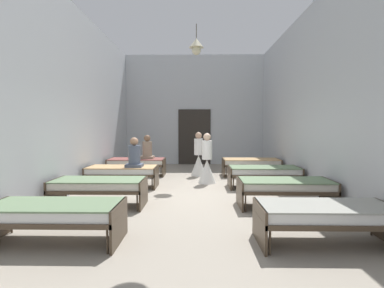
{
  "coord_description": "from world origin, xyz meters",
  "views": [
    {
      "loc": [
        0.11,
        -6.91,
        1.68
      ],
      "look_at": [
        0.0,
        -0.38,
        1.27
      ],
      "focal_mm": 27.16,
      "sensor_mm": 36.0,
      "label": 1
    }
  ],
  "objects_px": {
    "bed_left_row_0": "(55,213)",
    "bed_left_row_1": "(99,185)",
    "nurse_mid_aisle": "(207,165)",
    "patient_seated_secondary": "(134,156)",
    "bed_left_row_3": "(137,163)",
    "patient_seated_primary": "(147,150)",
    "bed_left_row_2": "(122,171)",
    "bed_right_row_2": "(264,172)",
    "bed_right_row_1": "(285,186)",
    "bed_right_row_0": "(326,214)",
    "nurse_near_aisle": "(199,160)",
    "bed_right_row_3": "(251,163)"
  },
  "relations": [
    {
      "from": "bed_right_row_0",
      "to": "bed_right_row_1",
      "type": "relative_size",
      "value": 1.0
    },
    {
      "from": "bed_left_row_2",
      "to": "bed_left_row_3",
      "type": "relative_size",
      "value": 1.0
    },
    {
      "from": "nurse_near_aisle",
      "to": "bed_right_row_3",
      "type": "bearing_deg",
      "value": -155.77
    },
    {
      "from": "bed_left_row_1",
      "to": "bed_left_row_2",
      "type": "bearing_deg",
      "value": 90.0
    },
    {
      "from": "bed_left_row_2",
      "to": "nurse_near_aisle",
      "type": "distance_m",
      "value": 2.86
    },
    {
      "from": "bed_right_row_0",
      "to": "bed_left_row_1",
      "type": "xyz_separation_m",
      "value": [
        -3.86,
        1.9,
        0.0
      ]
    },
    {
      "from": "bed_left_row_0",
      "to": "bed_right_row_3",
      "type": "relative_size",
      "value": 1.0
    },
    {
      "from": "bed_left_row_0",
      "to": "bed_right_row_0",
      "type": "relative_size",
      "value": 1.0
    },
    {
      "from": "bed_right_row_1",
      "to": "nurse_near_aisle",
      "type": "distance_m",
      "value": 4.23
    },
    {
      "from": "bed_left_row_2",
      "to": "bed_left_row_3",
      "type": "bearing_deg",
      "value": 90.0
    },
    {
      "from": "bed_right_row_0",
      "to": "bed_right_row_3",
      "type": "xyz_separation_m",
      "value": [
        0.0,
        5.7,
        0.0
      ]
    },
    {
      "from": "bed_left_row_0",
      "to": "bed_left_row_1",
      "type": "distance_m",
      "value": 1.9
    },
    {
      "from": "bed_left_row_3",
      "to": "nurse_mid_aisle",
      "type": "distance_m",
      "value": 2.66
    },
    {
      "from": "bed_right_row_1",
      "to": "patient_seated_primary",
      "type": "bearing_deg",
      "value": 132.29
    },
    {
      "from": "bed_right_row_1",
      "to": "nurse_mid_aisle",
      "type": "bearing_deg",
      "value": 121.08
    },
    {
      "from": "bed_right_row_0",
      "to": "bed_right_row_3",
      "type": "bearing_deg",
      "value": 90.0
    },
    {
      "from": "bed_left_row_0",
      "to": "bed_left_row_2",
      "type": "xyz_separation_m",
      "value": [
        0.0,
        3.8,
        0.0
      ]
    },
    {
      "from": "patient_seated_primary",
      "to": "patient_seated_secondary",
      "type": "xyz_separation_m",
      "value": [
        0.0,
        -2.04,
        0.0
      ]
    },
    {
      "from": "bed_right_row_0",
      "to": "bed_left_row_0",
      "type": "bearing_deg",
      "value": 180.0
    },
    {
      "from": "bed_right_row_1",
      "to": "bed_left_row_3",
      "type": "relative_size",
      "value": 1.0
    },
    {
      "from": "bed_left_row_3",
      "to": "bed_right_row_3",
      "type": "height_order",
      "value": "same"
    },
    {
      "from": "nurse_mid_aisle",
      "to": "patient_seated_primary",
      "type": "xyz_separation_m",
      "value": [
        -1.99,
        1.33,
        0.34
      ]
    },
    {
      "from": "nurse_mid_aisle",
      "to": "patient_seated_secondary",
      "type": "bearing_deg",
      "value": 159.65
    },
    {
      "from": "bed_left_row_3",
      "to": "bed_right_row_0",
      "type": "bearing_deg",
      "value": -55.87
    },
    {
      "from": "bed_left_row_0",
      "to": "bed_left_row_2",
      "type": "height_order",
      "value": "same"
    },
    {
      "from": "bed_right_row_0",
      "to": "patient_seated_secondary",
      "type": "xyz_separation_m",
      "value": [
        -3.51,
        3.72,
        0.43
      ]
    },
    {
      "from": "nurse_mid_aisle",
      "to": "patient_seated_secondary",
      "type": "relative_size",
      "value": 1.86
    },
    {
      "from": "bed_left_row_0",
      "to": "bed_right_row_0",
      "type": "xyz_separation_m",
      "value": [
        3.86,
        0.0,
        0.0
      ]
    },
    {
      "from": "bed_left_row_2",
      "to": "bed_right_row_2",
      "type": "bearing_deg",
      "value": 0.0
    },
    {
      "from": "bed_left_row_0",
      "to": "bed_left_row_3",
      "type": "distance_m",
      "value": 5.7
    },
    {
      "from": "bed_right_row_0",
      "to": "bed_right_row_1",
      "type": "height_order",
      "value": "same"
    },
    {
      "from": "bed_right_row_0",
      "to": "patient_seated_secondary",
      "type": "relative_size",
      "value": 2.37
    },
    {
      "from": "bed_right_row_0",
      "to": "nurse_near_aisle",
      "type": "xyz_separation_m",
      "value": [
        -1.77,
        5.75,
        0.09
      ]
    },
    {
      "from": "bed_left_row_3",
      "to": "patient_seated_primary",
      "type": "xyz_separation_m",
      "value": [
        0.35,
        0.06,
        0.43
      ]
    },
    {
      "from": "bed_left_row_1",
      "to": "bed_right_row_2",
      "type": "bearing_deg",
      "value": 26.18
    },
    {
      "from": "bed_right_row_2",
      "to": "patient_seated_primary",
      "type": "relative_size",
      "value": 2.37
    },
    {
      "from": "bed_left_row_1",
      "to": "patient_seated_secondary",
      "type": "height_order",
      "value": "patient_seated_secondary"
    },
    {
      "from": "bed_left_row_1",
      "to": "patient_seated_primary",
      "type": "relative_size",
      "value": 2.37
    },
    {
      "from": "bed_right_row_1",
      "to": "nurse_mid_aisle",
      "type": "xyz_separation_m",
      "value": [
        -1.53,
        2.53,
        0.09
      ]
    },
    {
      "from": "nurse_near_aisle",
      "to": "patient_seated_secondary",
      "type": "distance_m",
      "value": 2.7
    },
    {
      "from": "bed_right_row_1",
      "to": "patient_seated_secondary",
      "type": "height_order",
      "value": "patient_seated_secondary"
    },
    {
      "from": "patient_seated_primary",
      "to": "bed_right_row_1",
      "type": "bearing_deg",
      "value": -47.71
    },
    {
      "from": "bed_left_row_1",
      "to": "bed_left_row_2",
      "type": "height_order",
      "value": "same"
    },
    {
      "from": "bed_right_row_1",
      "to": "bed_left_row_1",
      "type": "bearing_deg",
      "value": 180.0
    },
    {
      "from": "bed_right_row_3",
      "to": "bed_left_row_1",
      "type": "bearing_deg",
      "value": -135.48
    },
    {
      "from": "bed_left_row_2",
      "to": "nurse_near_aisle",
      "type": "xyz_separation_m",
      "value": [
        2.1,
        1.95,
        0.09
      ]
    },
    {
      "from": "bed_right_row_3",
      "to": "patient_seated_primary",
      "type": "height_order",
      "value": "patient_seated_primary"
    },
    {
      "from": "bed_left_row_2",
      "to": "nurse_mid_aisle",
      "type": "xyz_separation_m",
      "value": [
        2.34,
        0.63,
        0.09
      ]
    },
    {
      "from": "bed_right_row_0",
      "to": "bed_left_row_1",
      "type": "relative_size",
      "value": 1.0
    },
    {
      "from": "bed_right_row_1",
      "to": "bed_right_row_2",
      "type": "height_order",
      "value": "same"
    }
  ]
}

